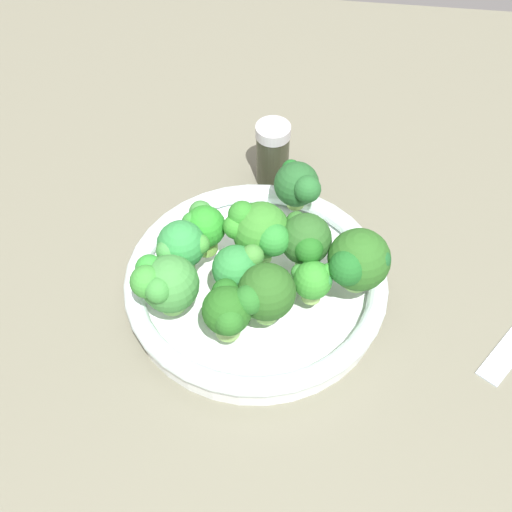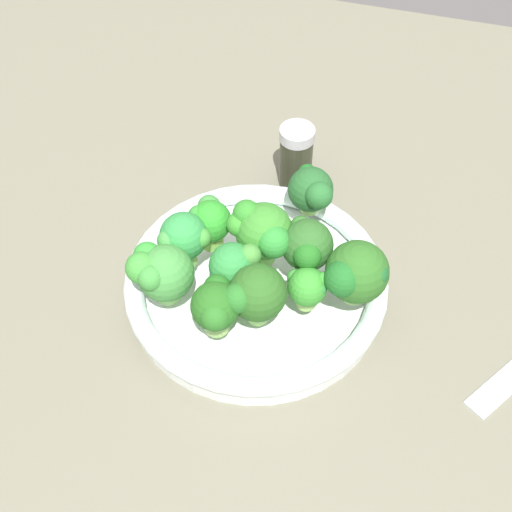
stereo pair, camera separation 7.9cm
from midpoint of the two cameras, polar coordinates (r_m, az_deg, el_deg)
The scene contains 14 objects.
ground_plane at distance 84.03cm, azimuth -0.16°, elevation -5.02°, with size 130.00×130.00×2.50cm, color #6C6A57.
bowl at distance 82.82cm, azimuth -2.73°, elevation -2.38°, with size 29.22×29.22×4.07cm.
broccoli_floret_0 at distance 81.46cm, azimuth -6.84°, elevation 2.13°, with size 4.77×5.38×6.07cm.
broccoli_floret_1 at distance 79.08cm, azimuth -8.60°, elevation 0.53°, with size 5.68×5.42×6.93cm.
broccoli_floret_2 at distance 76.92cm, azimuth 1.48°, elevation -2.04°, with size 4.74×4.15×5.07cm.
broccoli_floret_3 at distance 77.31cm, azimuth 4.97°, elevation -0.56°, with size 6.67×6.74×7.33cm.
broccoli_floret_4 at distance 85.48cm, azimuth 0.59°, elevation 5.34°, with size 5.53×5.99×6.04cm.
broccoli_floret_5 at distance 74.25cm, azimuth -2.50°, elevation -3.10°, with size 6.10×6.30×7.18cm.
broccoli_floret_6 at distance 79.01cm, azimuth -2.59°, elevation 1.76°, with size 7.30×6.64×7.72cm.
broccoli_floret_7 at distance 76.79cm, azimuth -4.29°, elevation -1.09°, with size 5.33×4.97×6.42cm.
broccoli_floret_8 at distance 76.36cm, azimuth -9.95°, elevation -2.27°, with size 6.80×6.34×6.83cm.
broccoli_floret_9 at distance 78.46cm, azimuth 0.98°, elevation 1.05°, with size 5.59×6.23×7.19cm.
broccoli_floret_10 at distance 73.85cm, azimuth -5.29°, elevation -4.40°, with size 5.07×6.20×6.34cm.
pepper_shaker at distance 93.94cm, azimuth -1.14°, elevation 7.74°, with size 4.35×4.35×8.81cm.
Camera 1 is at (-2.26, 48.62, 67.57)cm, focal length 52.17 mm.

